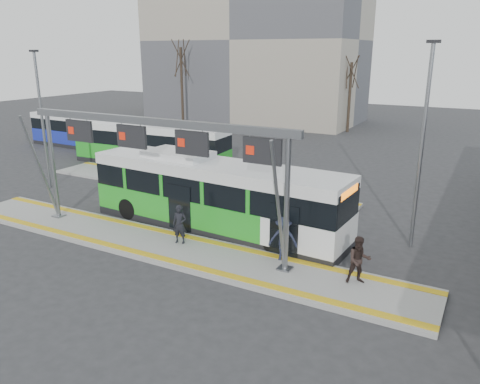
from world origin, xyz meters
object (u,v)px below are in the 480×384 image
at_px(passenger_a, 180,224).
at_px(passenger_b, 359,260).
at_px(hero_bus, 215,196).
at_px(passenger_c, 283,239).
at_px(gantry, 153,144).

bearing_deg(passenger_a, passenger_b, -15.30).
height_order(hero_bus, passenger_c, hero_bus).
bearing_deg(passenger_c, passenger_b, -24.81).
relative_size(hero_bus, passenger_c, 7.24).
distance_m(hero_bus, passenger_c, 4.71).
relative_size(passenger_a, passenger_b, 0.97).
height_order(gantry, passenger_b, gantry).
height_order(gantry, hero_bus, gantry).
distance_m(gantry, passenger_b, 9.11).
relative_size(hero_bus, passenger_a, 7.64).
bearing_deg(passenger_c, hero_bus, 139.31).
bearing_deg(hero_bus, passenger_c, -21.27).
distance_m(passenger_a, passenger_b, 7.49).
distance_m(gantry, passenger_c, 6.40).
distance_m(gantry, hero_bus, 4.02).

